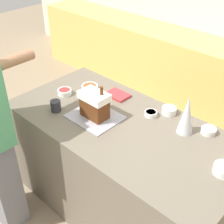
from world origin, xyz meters
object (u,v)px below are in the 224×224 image
at_px(candy_bowl_near_tray_left, 65,92).
at_px(candy_bowl_front_corner, 151,113).
at_px(mug, 56,106).
at_px(candy_bowl_near_tray_right, 224,169).
at_px(candy_bowl_behind_tray, 90,88).
at_px(baking_tray, 95,117).
at_px(candy_bowl_beside_tree, 209,130).
at_px(decorative_tree, 187,115).
at_px(candy_bowl_far_left, 169,110).
at_px(gingerbread_house, 95,104).
at_px(cookbook, 118,95).

distance_m(candy_bowl_near_tray_left, candy_bowl_front_corner, 0.76).
bearing_deg(candy_bowl_near_tray_left, mug, -54.81).
bearing_deg(candy_bowl_near_tray_right, candy_bowl_behind_tray, 174.47).
xyz_separation_m(baking_tray, candy_bowl_near_tray_left, (-0.43, 0.06, 0.02)).
relative_size(candy_bowl_beside_tree, candy_bowl_near_tray_right, 0.83).
relative_size(decorative_tree, candy_bowl_beside_tree, 2.69).
bearing_deg(candy_bowl_beside_tree, candy_bowl_behind_tray, -170.96).
distance_m(candy_bowl_far_left, mug, 0.87).
height_order(candy_bowl_near_tray_left, mug, mug).
xyz_separation_m(candy_bowl_near_tray_right, mug, (-1.26, -0.27, 0.01)).
height_order(candy_bowl_beside_tree, mug, mug).
relative_size(baking_tray, candy_bowl_near_tray_right, 2.89).
relative_size(candy_bowl_behind_tray, candy_bowl_beside_tree, 1.28).
relative_size(gingerbread_house, candy_bowl_near_tray_right, 2.06).
relative_size(baking_tray, candy_bowl_beside_tree, 3.50).
xyz_separation_m(decorative_tree, candy_bowl_near_tray_right, (0.39, -0.19, -0.11)).
height_order(candy_bowl_behind_tray, candy_bowl_near_tray_left, candy_bowl_behind_tray).
bearing_deg(candy_bowl_far_left, gingerbread_house, -131.78).
xyz_separation_m(cookbook, mug, (-0.20, -0.49, 0.03)).
relative_size(decorative_tree, cookbook, 1.50).
height_order(decorative_tree, candy_bowl_near_tray_left, decorative_tree).
bearing_deg(decorative_tree, candy_bowl_far_left, 151.00).
bearing_deg(decorative_tree, baking_tray, -152.67).
bearing_deg(gingerbread_house, cookbook, 103.75).
xyz_separation_m(baking_tray, candy_bowl_behind_tray, (-0.31, 0.24, 0.03)).
distance_m(candy_bowl_far_left, candy_bowl_beside_tree, 0.34).
xyz_separation_m(baking_tray, candy_bowl_front_corner, (0.30, 0.30, 0.02)).
bearing_deg(baking_tray, gingerbread_house, 22.05).
height_order(gingerbread_house, cookbook, gingerbread_house).
height_order(candy_bowl_beside_tree, cookbook, candy_bowl_beside_tree).
bearing_deg(candy_bowl_near_tray_left, candy_bowl_near_tray_right, 2.35).
bearing_deg(candy_bowl_near_tray_right, candy_bowl_far_left, 153.24).
distance_m(baking_tray, candy_bowl_far_left, 0.57).
relative_size(candy_bowl_behind_tray, candy_bowl_front_corner, 1.45).
distance_m(candy_bowl_front_corner, candy_bowl_near_tray_right, 0.71).
xyz_separation_m(candy_bowl_beside_tree, candy_bowl_near_tray_left, (-1.15, -0.35, 0.00)).
height_order(baking_tray, candy_bowl_front_corner, candy_bowl_front_corner).
height_order(decorative_tree, mug, decorative_tree).
bearing_deg(candy_bowl_near_tray_left, decorative_tree, 13.46).
height_order(baking_tray, candy_bowl_behind_tray, candy_bowl_behind_tray).
height_order(candy_bowl_far_left, candy_bowl_beside_tree, candy_bowl_far_left).
distance_m(candy_bowl_behind_tray, candy_bowl_near_tray_right, 1.30).
bearing_deg(candy_bowl_behind_tray, candy_bowl_far_left, 14.44).
distance_m(candy_bowl_behind_tray, candy_bowl_far_left, 0.72).
height_order(baking_tray, candy_bowl_beside_tree, candy_bowl_beside_tree).
height_order(baking_tray, candy_bowl_far_left, candy_bowl_far_left).
height_order(candy_bowl_far_left, cookbook, candy_bowl_far_left).
bearing_deg(candy_bowl_front_corner, candy_bowl_behind_tray, -174.47).
distance_m(candy_bowl_behind_tray, cookbook, 0.25).
xyz_separation_m(gingerbread_house, candy_bowl_behind_tray, (-0.32, 0.24, -0.09)).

